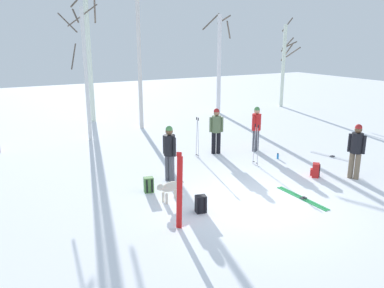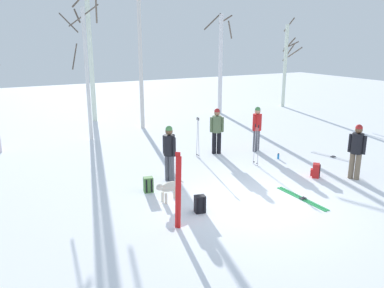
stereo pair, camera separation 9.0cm
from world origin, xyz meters
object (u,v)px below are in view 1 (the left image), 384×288
at_px(ski_poles_1, 256,143).
at_px(person_2, 216,128).
at_px(person_1, 356,148).
at_px(ski_pair_planted_0, 179,191).
at_px(ski_pair_lying_0, 302,198).
at_px(birch_tree_5, 284,64).
at_px(birch_tree_1, 85,72).
at_px(backpack_2, 315,170).
at_px(ski_poles_0, 197,136).
at_px(backpack_0, 149,185).
at_px(person_3, 256,126).
at_px(water_bottle_0, 278,156).
at_px(birch_tree_2, 89,53).
at_px(dog, 169,188).
at_px(birch_tree_3, 139,51).
at_px(backpack_1, 201,204).
at_px(ski_pair_lying_1, 331,156).
at_px(person_0, 169,150).
at_px(birch_tree_4, 219,62).

bearing_deg(ski_poles_1, person_2, 105.39).
xyz_separation_m(person_1, ski_pair_planted_0, (-6.18, -0.33, -0.08)).
height_order(ski_pair_planted_0, ski_pair_lying_0, ski_pair_planted_0).
relative_size(person_2, birch_tree_5, 0.32).
bearing_deg(birch_tree_1, backpack_2, -57.69).
relative_size(person_1, ski_poles_0, 1.17).
relative_size(backpack_0, birch_tree_5, 0.08).
relative_size(person_3, birch_tree_1, 0.31).
relative_size(backpack_2, water_bottle_0, 2.09).
bearing_deg(birch_tree_2, backpack_2, -71.87).
relative_size(person_2, ski_poles_0, 1.17).
bearing_deg(birch_tree_2, ski_pair_lying_0, -79.91).
xyz_separation_m(dog, birch_tree_5, (12.69, 10.05, 2.28)).
xyz_separation_m(ski_pair_lying_0, birch_tree_1, (-3.44, 8.98, 2.84)).
height_order(ski_pair_lying_0, backpack_0, backpack_0).
xyz_separation_m(person_1, person_2, (-2.29, 4.32, 0.00)).
height_order(ski_pair_planted_0, birch_tree_3, birch_tree_3).
relative_size(ski_poles_1, backpack_2, 3.19).
bearing_deg(birch_tree_1, backpack_1, -85.89).
height_order(person_3, birch_tree_5, birch_tree_5).
xyz_separation_m(ski_pair_lying_1, birch_tree_5, (5.77, 9.27, 2.65)).
height_order(person_3, birch_tree_1, birch_tree_1).
relative_size(person_0, ski_pair_lying_0, 0.94).
relative_size(person_2, water_bottle_0, 8.16).
height_order(backpack_2, birch_tree_5, birch_tree_5).
bearing_deg(person_1, ski_poles_0, 126.13).
distance_m(dog, ski_poles_1, 4.19).
bearing_deg(person_3, ski_poles_1, -127.82).
relative_size(ski_poles_0, birch_tree_5, 0.27).
bearing_deg(backpack_2, ski_pair_planted_0, -169.30).
xyz_separation_m(backpack_1, birch_tree_3, (2.17, 9.48, 3.42)).
xyz_separation_m(person_1, birch_tree_3, (-3.17, 9.66, 2.65)).
relative_size(person_1, ski_poles_1, 1.22).
bearing_deg(birch_tree_5, water_bottle_0, -131.94).
bearing_deg(backpack_2, backpack_0, 164.93).
bearing_deg(backpack_0, person_0, 29.23).
xyz_separation_m(person_1, person_3, (-0.76, 3.90, 0.00)).
bearing_deg(ski_pair_lying_1, person_0, 174.64).
height_order(dog, ski_pair_lying_1, dog).
height_order(dog, birch_tree_2, birch_tree_2).
bearing_deg(birch_tree_4, water_bottle_0, -108.77).
height_order(dog, ski_poles_1, ski_poles_1).
xyz_separation_m(person_0, person_1, (5.07, -2.52, 0.00)).
xyz_separation_m(person_3, ski_pair_planted_0, (-5.42, -4.23, -0.08)).
bearing_deg(birch_tree_5, backpack_2, -126.83).
height_order(birch_tree_1, birch_tree_4, birch_tree_4).
xyz_separation_m(ski_pair_planted_0, backpack_2, (5.24, 0.99, -0.69)).
xyz_separation_m(person_0, birch_tree_4, (7.27, 8.70, 1.92)).
distance_m(ski_poles_0, ski_poles_1, 2.16).
distance_m(person_2, birch_tree_1, 5.91).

